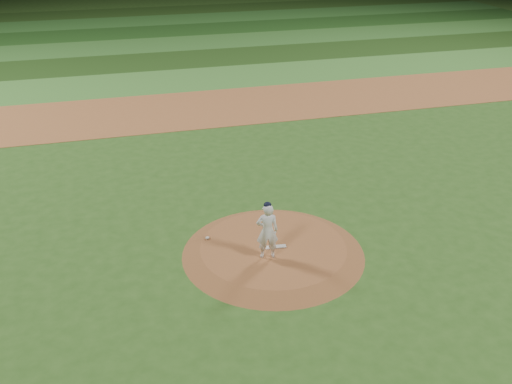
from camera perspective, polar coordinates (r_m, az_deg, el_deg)
ground at (r=17.35m, az=1.72°, el=-6.14°), size 120.00×120.00×0.00m
infield_dirt_band at (r=29.76m, az=-6.07°, el=8.27°), size 70.00×6.00×0.02m
outfield_stripe_0 at (r=34.97m, az=-7.60°, el=11.02°), size 70.00×5.00×0.02m
outfield_stripe_1 at (r=39.77m, az=-8.66°, el=12.89°), size 70.00×5.00×0.02m
outfield_stripe_2 at (r=44.62m, az=-9.50°, el=14.35°), size 70.00×5.00×0.02m
outfield_stripe_3 at (r=49.50m, az=-10.19°, el=15.52°), size 70.00×5.00×0.02m
outfield_stripe_4 at (r=54.39m, az=-10.75°, el=16.49°), size 70.00×5.00×0.02m
outfield_stripe_5 at (r=59.31m, az=-11.23°, el=17.29°), size 70.00×5.00×0.02m
pitchers_mound at (r=17.28m, az=1.73°, el=-5.79°), size 5.50×5.50×0.25m
pitching_rubber at (r=17.16m, az=1.97°, el=-5.50°), size 0.65×0.22×0.03m
rosin_bag at (r=17.61m, az=-4.87°, el=-4.59°), size 0.13×0.13×0.07m
pitcher_on_mound at (r=16.26m, az=1.13°, el=-3.88°), size 0.69×0.51×1.80m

